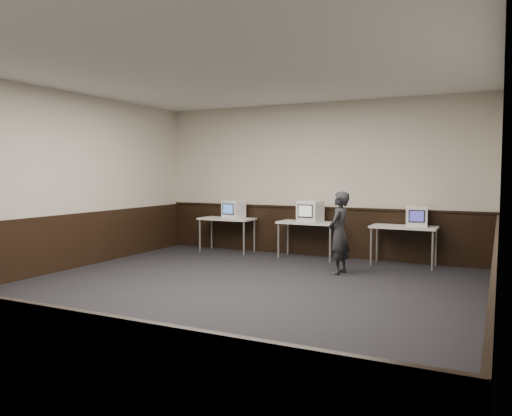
{
  "coord_description": "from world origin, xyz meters",
  "views": [
    {
      "loc": [
        3.51,
        -5.94,
        1.75
      ],
      "look_at": [
        -0.2,
        1.6,
        1.15
      ],
      "focal_mm": 35.0,
      "sensor_mm": 36.0,
      "label": 1
    }
  ],
  "objects": [
    {
      "name": "floor",
      "position": [
        0.0,
        0.0,
        0.0
      ],
      "size": [
        8.0,
        8.0,
        0.0
      ],
      "primitive_type": "plane",
      "color": "black",
      "rests_on": "ground"
    },
    {
      "name": "wainscot_rail",
      "position": [
        0.0,
        3.96,
        1.02
      ],
      "size": [
        6.98,
        0.06,
        0.04
      ],
      "primitive_type": "cube",
      "color": "black",
      "rests_on": "wainscot_back"
    },
    {
      "name": "emac_left",
      "position": [
        -1.73,
        3.6,
        0.95
      ],
      "size": [
        0.44,
        0.46,
        0.39
      ],
      "rotation": [
        0.0,
        0.0,
        -0.12
      ],
      "color": "white",
      "rests_on": "desk_left"
    },
    {
      "name": "wainscot_left",
      "position": [
        -3.48,
        0.0,
        0.5
      ],
      "size": [
        0.04,
        7.98,
        1.0
      ],
      "primitive_type": "cube",
      "color": "black",
      "rests_on": "left_wall"
    },
    {
      "name": "ceiling",
      "position": [
        0.0,
        0.0,
        3.2
      ],
      "size": [
        8.0,
        8.0,
        0.0
      ],
      "primitive_type": "plane",
      "rotation": [
        3.14,
        0.0,
        0.0
      ],
      "color": "white",
      "rests_on": "back_wall"
    },
    {
      "name": "emac_center",
      "position": [
        0.06,
        3.55,
        0.97
      ],
      "size": [
        0.48,
        0.5,
        0.43
      ],
      "rotation": [
        0.0,
        0.0,
        -0.1
      ],
      "color": "white",
      "rests_on": "desk_center"
    },
    {
      "name": "wainscot_right",
      "position": [
        3.48,
        0.0,
        0.5
      ],
      "size": [
        0.04,
        7.98,
        1.0
      ],
      "primitive_type": "cube",
      "color": "black",
      "rests_on": "right_wall"
    },
    {
      "name": "person",
      "position": [
        1.03,
        2.34,
        0.71
      ],
      "size": [
        0.39,
        0.55,
        1.43
      ],
      "primitive_type": "imported",
      "rotation": [
        0.0,
        0.0,
        -1.66
      ],
      "color": "black",
      "rests_on": "ground"
    },
    {
      "name": "left_wall",
      "position": [
        -3.5,
        0.0,
        1.6
      ],
      "size": [
        0.0,
        8.0,
        8.0
      ],
      "primitive_type": "plane",
      "rotation": [
        1.57,
        0.0,
        1.57
      ],
      "color": "beige",
      "rests_on": "ground"
    },
    {
      "name": "desk_right",
      "position": [
        1.9,
        3.6,
        0.68
      ],
      "size": [
        1.2,
        0.6,
        0.75
      ],
      "color": "silver",
      "rests_on": "ground"
    },
    {
      "name": "desk_center",
      "position": [
        0.0,
        3.6,
        0.68
      ],
      "size": [
        1.2,
        0.6,
        0.75
      ],
      "color": "silver",
      "rests_on": "ground"
    },
    {
      "name": "back_wall",
      "position": [
        0.0,
        4.0,
        1.6
      ],
      "size": [
        7.0,
        0.0,
        7.0
      ],
      "primitive_type": "plane",
      "rotation": [
        1.57,
        0.0,
        0.0
      ],
      "color": "beige",
      "rests_on": "ground"
    },
    {
      "name": "emac_right",
      "position": [
        2.13,
        3.63,
        0.94
      ],
      "size": [
        0.42,
        0.44,
        0.38
      ],
      "rotation": [
        0.0,
        0.0,
        0.13
      ],
      "color": "white",
      "rests_on": "desk_right"
    },
    {
      "name": "desk_left",
      "position": [
        -1.9,
        3.6,
        0.68
      ],
      "size": [
        1.2,
        0.6,
        0.75
      ],
      "color": "silver",
      "rests_on": "ground"
    },
    {
      "name": "right_wall",
      "position": [
        3.5,
        0.0,
        1.6
      ],
      "size": [
        0.0,
        8.0,
        8.0
      ],
      "primitive_type": "plane",
      "rotation": [
        1.57,
        0.0,
        -1.57
      ],
      "color": "beige",
      "rests_on": "ground"
    },
    {
      "name": "wainscot_back",
      "position": [
        0.0,
        3.98,
        0.5
      ],
      "size": [
        6.98,
        0.04,
        1.0
      ],
      "primitive_type": "cube",
      "color": "black",
      "rests_on": "back_wall"
    }
  ]
}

